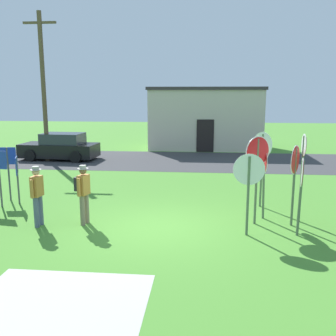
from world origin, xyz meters
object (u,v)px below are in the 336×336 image
at_px(stop_sign_nearest, 301,183).
at_px(parked_car_on_street, 60,147).
at_px(stop_sign_leaning_right, 303,164).
at_px(stop_sign_rear_left, 257,163).
at_px(person_with_sunhat, 83,190).
at_px(info_panel_leftmost, 8,164).
at_px(stop_sign_far_back, 249,180).
at_px(stop_sign_center_cluster, 295,171).
at_px(info_panel_middle, 17,172).
at_px(person_holding_notes, 37,193).
at_px(utility_pole, 43,85).
at_px(stop_sign_leaning_left, 264,169).
at_px(stop_sign_tallest, 262,156).

bearing_deg(stop_sign_nearest, parked_car_on_street, 134.34).
distance_m(stop_sign_leaning_right, stop_sign_rear_left, 1.38).
distance_m(person_with_sunhat, info_panel_leftmost, 4.04).
bearing_deg(stop_sign_far_back, stop_sign_nearest, 3.82).
relative_size(person_with_sunhat, info_panel_leftmost, 0.91).
bearing_deg(stop_sign_center_cluster, info_panel_middle, 171.37).
bearing_deg(stop_sign_leaning_right, info_panel_middle, 173.92).
bearing_deg(stop_sign_center_cluster, stop_sign_far_back, -146.98).
relative_size(stop_sign_center_cluster, stop_sign_leaning_right, 0.89).
relative_size(parked_car_on_street, person_holding_notes, 2.53).
bearing_deg(person_with_sunhat, info_panel_leftmost, 147.18).
height_order(utility_pole, stop_sign_center_cluster, utility_pole).
bearing_deg(stop_sign_nearest, stop_sign_leaning_right, 75.56).
height_order(stop_sign_center_cluster, info_panel_middle, stop_sign_center_cluster).
height_order(person_with_sunhat, info_panel_middle, person_with_sunhat).
bearing_deg(info_panel_middle, stop_sign_leaning_right, -6.08).
height_order(person_with_sunhat, info_panel_leftmost, info_panel_leftmost).
distance_m(stop_sign_rear_left, info_panel_leftmost, 8.50).
distance_m(parked_car_on_street, person_with_sunhat, 11.67).
relative_size(stop_sign_far_back, person_holding_notes, 1.27).
bearing_deg(person_holding_notes, stop_sign_leaning_left, 11.28).
height_order(info_panel_leftmost, info_panel_middle, info_panel_leftmost).
relative_size(stop_sign_nearest, stop_sign_leaning_right, 0.81).
bearing_deg(stop_sign_center_cluster, info_panel_leftmost, 169.47).
bearing_deg(stop_sign_leaning_right, utility_pole, 141.22).
bearing_deg(stop_sign_nearest, info_panel_middle, 166.39).
height_order(stop_sign_nearest, stop_sign_tallest, stop_sign_tallest).
bearing_deg(stop_sign_leaning_left, parked_car_on_street, 136.01).
height_order(stop_sign_nearest, stop_sign_leaning_right, stop_sign_leaning_right).
bearing_deg(stop_sign_far_back, parked_car_on_street, 130.23).
bearing_deg(parked_car_on_street, stop_sign_far_back, -49.77).
xyz_separation_m(stop_sign_leaning_right, stop_sign_leaning_left, (-1.05, 0.18, -0.21)).
bearing_deg(stop_sign_rear_left, parked_car_on_street, 133.70).
relative_size(parked_car_on_street, stop_sign_rear_left, 1.71).
relative_size(stop_sign_nearest, stop_sign_leaning_left, 0.95).
height_order(stop_sign_tallest, person_holding_notes, stop_sign_tallest).
height_order(stop_sign_leaning_right, info_panel_middle, stop_sign_leaning_right).
bearing_deg(stop_sign_tallest, info_panel_leftmost, -179.48).
relative_size(stop_sign_leaning_right, person_with_sunhat, 1.50).
bearing_deg(stop_sign_tallest, stop_sign_leaning_right, -57.25).
height_order(stop_sign_nearest, person_with_sunhat, stop_sign_nearest).
xyz_separation_m(stop_sign_center_cluster, person_with_sunhat, (-5.97, -0.44, -0.60)).
relative_size(stop_sign_center_cluster, stop_sign_rear_left, 0.91).
bearing_deg(parked_car_on_street, stop_sign_leaning_right, -41.67).
bearing_deg(utility_pole, stop_sign_rear_left, -43.22).
bearing_deg(stop_sign_leaning_left, utility_pole, 139.11).
bearing_deg(person_holding_notes, stop_sign_rear_left, 7.16).
bearing_deg(stop_sign_center_cluster, stop_sign_rear_left, 177.88).
height_order(stop_sign_nearest, stop_sign_far_back, stop_sign_far_back).
distance_m(parked_car_on_street, stop_sign_nearest, 15.39).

